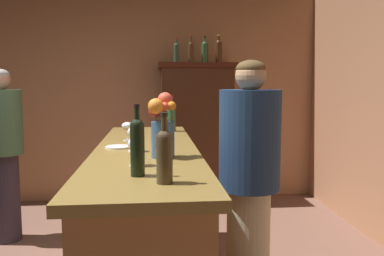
# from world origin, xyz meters

# --- Properties ---
(wall_back) EXTENTS (5.63, 0.12, 2.84)m
(wall_back) POSITION_xyz_m (0.00, 2.90, 1.42)
(wall_back) COLOR #B27A52
(wall_back) RESTS_ON ground
(bar_counter) EXTENTS (0.66, 2.49, 1.05)m
(bar_counter) POSITION_xyz_m (0.66, 0.37, 0.53)
(bar_counter) COLOR olive
(bar_counter) RESTS_ON ground
(display_cabinet) EXTENTS (0.93, 0.41, 1.71)m
(display_cabinet) POSITION_xyz_m (1.23, 2.60, 0.89)
(display_cabinet) COLOR #402213
(display_cabinet) RESTS_ON ground
(wine_bottle_chardonnay) EXTENTS (0.07, 0.07, 0.31)m
(wine_bottle_chardonnay) POSITION_xyz_m (0.86, 1.27, 1.19)
(wine_bottle_chardonnay) COLOR #2D4A2D
(wine_bottle_chardonnay) RESTS_ON bar_counter
(wine_bottle_rose) EXTENTS (0.07, 0.07, 0.30)m
(wine_bottle_rose) POSITION_xyz_m (0.75, -0.59, 1.18)
(wine_bottle_rose) COLOR #42331F
(wine_bottle_rose) RESTS_ON bar_counter
(wine_bottle_malbec) EXTENTS (0.07, 0.07, 0.33)m
(wine_bottle_malbec) POSITION_xyz_m (0.63, -0.44, 1.20)
(wine_bottle_malbec) COLOR black
(wine_bottle_malbec) RESTS_ON bar_counter
(wine_glass_front) EXTENTS (0.08, 0.08, 0.15)m
(wine_glass_front) POSITION_xyz_m (0.61, -0.21, 1.16)
(wine_glass_front) COLOR white
(wine_glass_front) RESTS_ON bar_counter
(wine_glass_mid) EXTENTS (0.08, 0.08, 0.14)m
(wine_glass_mid) POSITION_xyz_m (0.51, 0.72, 1.15)
(wine_glass_mid) COLOR white
(wine_glass_mid) RESTS_ON bar_counter
(wine_glass_rear) EXTENTS (0.07, 0.07, 0.15)m
(wine_glass_rear) POSITION_xyz_m (0.58, 0.24, 1.16)
(wine_glass_rear) COLOR white
(wine_glass_rear) RESTS_ON bar_counter
(flower_arrangement) EXTENTS (0.16, 0.17, 0.37)m
(flower_arrangement) POSITION_xyz_m (0.75, 0.02, 1.23)
(flower_arrangement) COLOR #345474
(flower_arrangement) RESTS_ON bar_counter
(cheese_plate) EXTENTS (0.16, 0.16, 0.01)m
(cheese_plate) POSITION_xyz_m (0.47, 0.38, 1.05)
(cheese_plate) COLOR white
(cheese_plate) RESTS_ON bar_counter
(display_bottle_left) EXTENTS (0.06, 0.06, 0.30)m
(display_bottle_left) POSITION_xyz_m (0.99, 2.60, 1.84)
(display_bottle_left) COLOR #2E4430
(display_bottle_left) RESTS_ON display_cabinet
(display_bottle_midleft) EXTENTS (0.06, 0.06, 0.33)m
(display_bottle_midleft) POSITION_xyz_m (1.16, 2.60, 1.85)
(display_bottle_midleft) COLOR #452E19
(display_bottle_midleft) RESTS_ON display_cabinet
(display_bottle_center) EXTENTS (0.08, 0.08, 0.31)m
(display_bottle_center) POSITION_xyz_m (1.33, 2.60, 1.85)
(display_bottle_center) COLOR #2D4E28
(display_bottle_center) RESTS_ON display_cabinet
(display_bottle_midright) EXTENTS (0.08, 0.08, 0.33)m
(display_bottle_midright) POSITION_xyz_m (1.50, 2.60, 1.86)
(display_bottle_midright) COLOR #432712
(display_bottle_midright) RESTS_ON display_cabinet
(patron_by_cabinet) EXTENTS (0.37, 0.37, 1.60)m
(patron_by_cabinet) POSITION_xyz_m (-0.68, 1.56, 0.87)
(patron_by_cabinet) COLOR #302733
(patron_by_cabinet) RESTS_ON ground
(bartender) EXTENTS (0.39, 0.39, 1.62)m
(bartender) POSITION_xyz_m (1.31, 0.19, 0.88)
(bartender) COLOR #AFAC8A
(bartender) RESTS_ON ground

